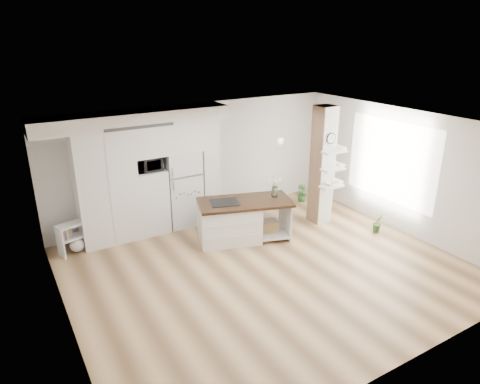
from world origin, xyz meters
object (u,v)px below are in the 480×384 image
object	(u,v)px
bookshelf	(74,240)
floor_plant_a	(378,223)
kitchen_island	(235,220)
refrigerator	(182,188)

from	to	relation	value
bookshelf	floor_plant_a	distance (m)	6.46
bookshelf	floor_plant_a	xyz separation A→B (m)	(5.98, -2.46, -0.07)
kitchen_island	floor_plant_a	xyz separation A→B (m)	(2.92, -1.30, -0.24)
kitchen_island	bookshelf	xyz separation A→B (m)	(-3.06, 1.16, -0.18)
refrigerator	kitchen_island	xyz separation A→B (m)	(0.60, -1.34, -0.42)
refrigerator	floor_plant_a	size ratio (longest dim) A/B	4.08
refrigerator	floor_plant_a	bearing A→B (deg)	-36.76
kitchen_island	refrigerator	bearing A→B (deg)	132.17
bookshelf	floor_plant_a	bearing A→B (deg)	-38.82
refrigerator	bookshelf	size ratio (longest dim) A/B	2.76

